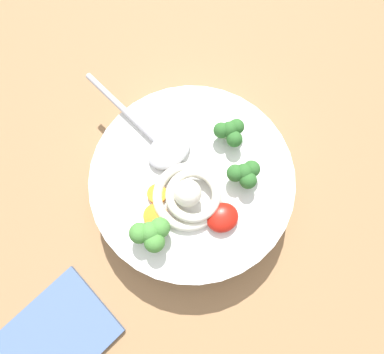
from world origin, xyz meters
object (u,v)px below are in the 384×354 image
soup_bowl (192,183)px  soup_spoon (159,143)px  noodle_pile (189,195)px  folded_napkin (55,338)px

soup_bowl → soup_spoon: 6.92cm
noodle_pile → soup_spoon: 7.74cm
noodle_pile → soup_spoon: (-0.45, 7.72, -0.36)cm
soup_spoon → folded_napkin: size_ratio=1.29×
soup_bowl → soup_spoon: soup_spoon is taller
soup_spoon → folded_napkin: bearing=106.2°
soup_bowl → folded_napkin: 25.52cm
soup_bowl → soup_spoon: bearing=108.8°
soup_bowl → noodle_pile: size_ratio=2.75×
soup_bowl → folded_napkin: size_ratio=1.89×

